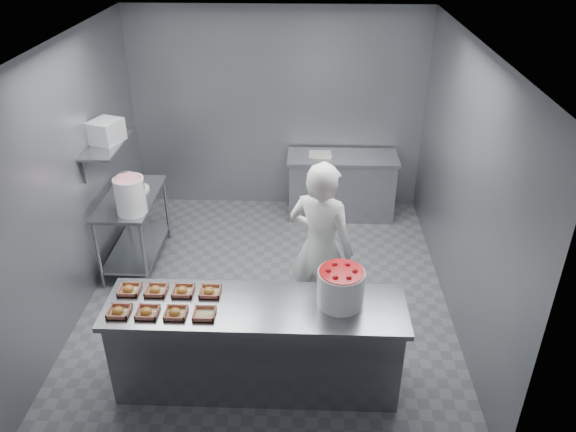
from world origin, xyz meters
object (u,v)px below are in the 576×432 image
object	(u,v)px
back_counter	(341,186)
appliance	(106,131)
tray_0	(119,311)
service_counter	(257,345)
tray_2	(175,313)
strawberry_tub	(341,286)
tray_5	(156,290)
worker	(321,249)
prep_table	(133,220)
tray_1	(147,312)
glaze_bucket	(130,195)
tray_4	(129,289)
tray_7	(210,291)
tray_3	(204,314)
tray_6	(183,291)

from	to	relation	value
back_counter	appliance	distance (m)	3.24
tray_0	service_counter	bearing A→B (deg)	7.58
tray_2	appliance	size ratio (longest dim) A/B	0.56
service_counter	strawberry_tub	bearing A→B (deg)	4.94
tray_5	worker	distance (m)	1.63
appliance	prep_table	bearing A→B (deg)	1.43
service_counter	strawberry_tub	world-z (taller)	strawberry_tub
tray_0	tray_2	distance (m)	0.48
service_counter	worker	xyz separation A→B (m)	(0.57, 0.87, 0.48)
tray_1	tray_2	size ratio (longest dim) A/B	1.00
tray_2	glaze_bucket	xyz separation A→B (m)	(-0.85, 1.74, 0.20)
tray_4	strawberry_tub	distance (m)	1.87
service_counter	appliance	world-z (taller)	appliance
tray_1	appliance	distance (m)	2.47
worker	strawberry_tub	size ratio (longest dim) A/B	4.63
tray_2	prep_table	bearing A→B (deg)	115.28
prep_table	glaze_bucket	bearing A→B (deg)	-68.89
prep_table	strawberry_tub	world-z (taller)	strawberry_tub
appliance	tray_7	bearing A→B (deg)	-33.00
strawberry_tub	tray_3	bearing A→B (deg)	-169.36
tray_0	tray_3	distance (m)	0.72
tray_2	worker	size ratio (longest dim) A/B	0.10
tray_0	tray_5	distance (m)	0.39
prep_table	tray_3	bearing A→B (deg)	-59.55
prep_table	tray_6	xyz separation A→B (m)	(0.99, -1.80, 0.33)
service_counter	tray_6	xyz separation A→B (m)	(-0.66, 0.15, 0.47)
tray_1	worker	size ratio (longest dim) A/B	0.10
strawberry_tub	tray_4	bearing A→B (deg)	177.26
service_counter	tray_4	xyz separation A→B (m)	(-1.14, 0.15, 0.47)
back_counter	worker	world-z (taller)	worker
prep_table	appliance	bearing A→B (deg)	161.52
tray_5	tray_6	xyz separation A→B (m)	(0.24, 0.00, 0.00)
prep_table	tray_4	size ratio (longest dim) A/B	6.40
tray_3	worker	bearing A→B (deg)	46.12
tray_3	strawberry_tub	world-z (taller)	strawberry_tub
strawberry_tub	appliance	size ratio (longest dim) A/B	1.21
tray_7	glaze_bucket	xyz separation A→B (m)	(-1.09, 1.44, 0.20)
tray_6	worker	world-z (taller)	worker
tray_6	service_counter	bearing A→B (deg)	-12.97
tray_2	tray_6	size ratio (longest dim) A/B	1.00
tray_2	tray_0	bearing A→B (deg)	180.00
tray_6	tray_0	bearing A→B (deg)	-147.75
service_counter	back_counter	size ratio (longest dim) A/B	1.73
tray_2	tray_6	bearing A→B (deg)	90.00
tray_1	glaze_bucket	distance (m)	1.85
tray_1	tray_4	size ratio (longest dim) A/B	1.00
prep_table	glaze_bucket	distance (m)	0.65
service_counter	tray_5	distance (m)	1.02
tray_1	tray_3	size ratio (longest dim) A/B	1.00
tray_3	strawberry_tub	bearing A→B (deg)	10.64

